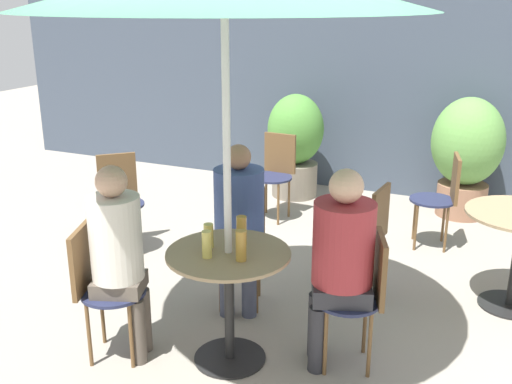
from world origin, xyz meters
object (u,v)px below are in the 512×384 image
at_px(bistro_chair_2, 98,280).
at_px(seated_person_0, 340,254).
at_px(bistro_chair_3, 119,193).
at_px(beer_glass_0, 241,246).
at_px(bistro_chair_5, 276,168).
at_px(bistro_chair_6, 367,229).
at_px(beer_glass_1, 241,230).
at_px(potted_plant_1, 467,151).
at_px(beer_glass_2, 209,236).
at_px(bistro_chair_0, 363,289).
at_px(bistro_chair_1, 241,234).
at_px(bistro_chair_4, 443,192).
at_px(potted_plant_0, 295,142).
at_px(seated_person_1, 239,215).
at_px(seated_person_2, 118,247).
at_px(cafe_table_near, 229,282).
at_px(beer_glass_3, 207,244).

relative_size(bistro_chair_2, seated_person_0, 0.68).
xyz_separation_m(bistro_chair_3, beer_glass_0, (1.77, -1.25, 0.30)).
distance_m(bistro_chair_5, bistro_chair_6, 1.78).
bearing_deg(bistro_chair_6, seated_person_0, 9.80).
height_order(beer_glass_1, potted_plant_1, potted_plant_1).
relative_size(bistro_chair_3, potted_plant_1, 0.70).
bearing_deg(beer_glass_0, beer_glass_2, 159.99).
relative_size(bistro_chair_0, bistro_chair_1, 1.00).
relative_size(bistro_chair_1, bistro_chair_3, 1.00).
xyz_separation_m(bistro_chair_4, beer_glass_2, (-1.08, -2.33, 0.28)).
bearing_deg(potted_plant_1, bistro_chair_5, -154.90).
bearing_deg(bistro_chair_5, potted_plant_0, 98.00).
bearing_deg(potted_plant_0, bistro_chair_0, -62.68).
distance_m(bistro_chair_6, seated_person_1, 0.99).
distance_m(bistro_chair_0, bistro_chair_1, 1.12).
xyz_separation_m(bistro_chair_0, beer_glass_1, (-0.73, -0.13, 0.30)).
height_order(seated_person_1, seated_person_2, seated_person_2).
xyz_separation_m(seated_person_2, beer_glass_0, (0.73, 0.15, 0.08)).
bearing_deg(bistro_chair_0, bistro_chair_2, -90.00).
height_order(bistro_chair_3, potted_plant_0, potted_plant_0).
bearing_deg(cafe_table_near, bistro_chair_6, 65.97).
bearing_deg(bistro_chair_6, potted_plant_1, 172.37).
distance_m(bistro_chair_6, beer_glass_0, 1.39).
distance_m(bistro_chair_4, bistro_chair_5, 1.64).
xyz_separation_m(seated_person_1, beer_glass_3, (0.15, -0.73, 0.09)).
bearing_deg(bistro_chair_3, beer_glass_2, -80.48).
distance_m(seated_person_1, potted_plant_0, 2.64).
relative_size(bistro_chair_1, bistro_chair_6, 1.00).
distance_m(cafe_table_near, potted_plant_1, 3.45).
bearing_deg(bistro_chair_4, bistro_chair_5, -106.95).
bearing_deg(potted_plant_0, beer_glass_0, -74.91).
bearing_deg(cafe_table_near, bistro_chair_4, 68.21).
distance_m(bistro_chair_2, seated_person_0, 1.46).
bearing_deg(potted_plant_0, seated_person_2, -87.51).
relative_size(bistro_chair_0, beer_glass_1, 4.77).
bearing_deg(potted_plant_1, bistro_chair_2, -116.46).
relative_size(seated_person_1, beer_glass_2, 8.25).
distance_m(bistro_chair_1, seated_person_1, 0.25).
distance_m(bistro_chair_4, seated_person_2, 3.01).
xyz_separation_m(cafe_table_near, beer_glass_2, (-0.14, 0.02, 0.27)).
relative_size(seated_person_0, beer_glass_1, 6.99).
bearing_deg(bistro_chair_2, seated_person_0, -90.00).
bearing_deg(beer_glass_1, bistro_chair_3, 148.20).
height_order(bistro_chair_4, potted_plant_0, potted_plant_0).
distance_m(seated_person_1, beer_glass_1, 0.54).
bearing_deg(bistro_chair_0, beer_glass_0, -81.12).
bearing_deg(beer_glass_0, bistro_chair_6, 71.85).
relative_size(bistro_chair_3, beer_glass_1, 4.77).
height_order(seated_person_0, beer_glass_1, seated_person_0).
bearing_deg(beer_glass_2, seated_person_2, -152.95).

